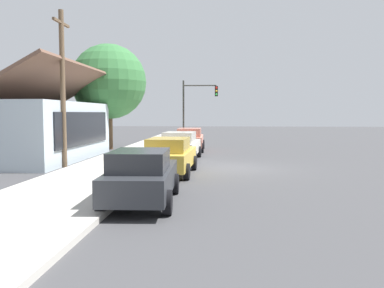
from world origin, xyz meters
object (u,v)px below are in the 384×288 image
at_px(car_coral, 190,139).
at_px(car_mustard, 170,156).
at_px(traffic_light_main, 197,102).
at_px(fire_hydrant_red, 152,154).
at_px(utility_pole_wooden, 63,86).
at_px(car_charcoal, 142,176).
at_px(shade_tree, 109,82).
at_px(car_ivory, 180,146).

bearing_deg(car_coral, car_mustard, 178.61).
relative_size(traffic_light_main, fire_hydrant_red, 7.32).
height_order(utility_pole_wooden, fire_hydrant_red, utility_pole_wooden).
height_order(car_mustard, car_coral, same).
relative_size(car_charcoal, shade_tree, 0.59).
xyz_separation_m(car_ivory, traffic_light_main, (9.38, -0.34, 2.68)).
bearing_deg(car_coral, utility_pole_wooden, 147.24).
height_order(car_coral, traffic_light_main, traffic_light_main).
bearing_deg(traffic_light_main, car_charcoal, 179.01).
bearing_deg(car_mustard, fire_hydrant_red, 22.80).
xyz_separation_m(car_charcoal, traffic_light_main, (20.15, -0.35, 2.68)).
xyz_separation_m(car_mustard, traffic_light_main, (14.68, -0.25, 2.68)).
distance_m(car_charcoal, car_coral, 16.29).
relative_size(car_charcoal, traffic_light_main, 0.85).
bearing_deg(traffic_light_main, car_mustard, 179.01).
bearing_deg(fire_hydrant_red, traffic_light_main, -8.62).
distance_m(car_coral, fire_hydrant_red, 7.24).
relative_size(car_charcoal, car_ivory, 0.94).
bearing_deg(car_mustard, shade_tree, 29.09).
relative_size(car_ivory, fire_hydrant_red, 6.63).
xyz_separation_m(car_coral, traffic_light_main, (3.86, -0.25, 2.68)).
bearing_deg(car_coral, car_ivory, 177.67).
xyz_separation_m(traffic_light_main, utility_pole_wooden, (-12.73, 5.66, 0.44)).
bearing_deg(car_charcoal, traffic_light_main, -3.46).
bearing_deg(utility_pole_wooden, shade_tree, 3.09).
height_order(shade_tree, utility_pole_wooden, shade_tree).
bearing_deg(traffic_light_main, fire_hydrant_red, 171.38).
distance_m(utility_pole_wooden, fire_hydrant_red, 5.56).
distance_m(car_charcoal, car_ivory, 10.76).
height_order(car_ivory, traffic_light_main, traffic_light_main).
bearing_deg(shade_tree, car_mustard, -153.02).
xyz_separation_m(car_mustard, fire_hydrant_red, (3.73, 1.41, -0.32)).
distance_m(car_ivory, shade_tree, 9.54).
relative_size(car_charcoal, fire_hydrant_red, 6.26).
height_order(car_charcoal, car_ivory, same).
bearing_deg(car_charcoal, shade_tree, 16.35).
relative_size(car_ivory, traffic_light_main, 0.90).
height_order(car_coral, shade_tree, shade_tree).
height_order(car_mustard, car_ivory, same).
xyz_separation_m(car_coral, fire_hydrant_red, (-7.09, 1.41, -0.32)).
distance_m(car_ivory, fire_hydrant_red, 2.07).
xyz_separation_m(car_ivory, shade_tree, (6.36, 5.84, 4.06)).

